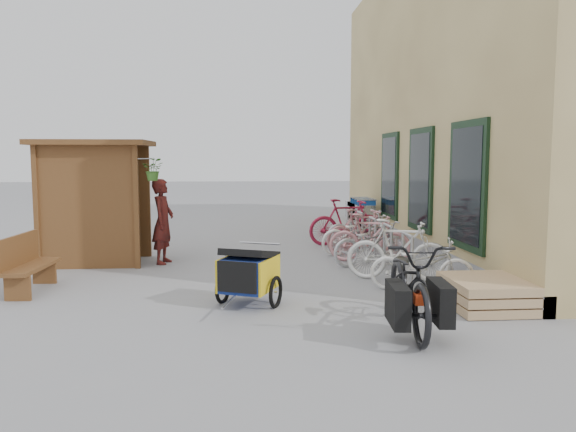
{
  "coord_description": "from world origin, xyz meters",
  "views": [
    {
      "loc": [
        -0.36,
        -8.72,
        2.08
      ],
      "look_at": [
        0.5,
        1.5,
        1.0
      ],
      "focal_mm": 35.0,
      "sensor_mm": 36.0,
      "label": 1
    }
  ],
  "objects": [
    {
      "name": "child_trailer",
      "position": [
        -0.26,
        -0.95,
        0.48
      ],
      "size": [
        0.97,
        1.47,
        0.86
      ],
      "rotation": [
        0.0,
        0.0,
        -0.41
      ],
      "color": "navy",
      "rests_on": "ground"
    },
    {
      "name": "bike_6",
      "position": [
        2.39,
        4.15,
        0.42
      ],
      "size": [
        1.69,
        0.91,
        0.84
      ],
      "primitive_type": "imported",
      "rotation": [
        0.0,
        0.0,
        1.8
      ],
      "color": "#B6B6BB",
      "rests_on": "ground"
    },
    {
      "name": "building",
      "position": [
        6.49,
        4.5,
        3.49
      ],
      "size": [
        6.07,
        13.0,
        7.0
      ],
      "color": "#DDC47F",
      "rests_on": "ground"
    },
    {
      "name": "bike_rack",
      "position": [
        2.3,
        2.4,
        0.52
      ],
      "size": [
        0.05,
        5.35,
        0.86
      ],
      "color": "#A5A8AD",
      "rests_on": "ground"
    },
    {
      "name": "kiosk",
      "position": [
        -3.28,
        2.47,
        1.55
      ],
      "size": [
        2.49,
        1.65,
        2.4
      ],
      "color": "brown",
      "rests_on": "ground"
    },
    {
      "name": "bike_5",
      "position": [
        2.23,
        3.13,
        0.49
      ],
      "size": [
        1.68,
        0.8,
        0.97
      ],
      "primitive_type": "imported",
      "rotation": [
        0.0,
        0.0,
        1.79
      ],
      "color": "#D5898D",
      "rests_on": "ground"
    },
    {
      "name": "bike_4",
      "position": [
        2.15,
        2.89,
        0.44
      ],
      "size": [
        1.73,
        0.73,
        0.88
      ],
      "primitive_type": "imported",
      "rotation": [
        0.0,
        0.0,
        1.66
      ],
      "color": "white",
      "rests_on": "ground"
    },
    {
      "name": "bike_3",
      "position": [
        2.17,
        2.08,
        0.49
      ],
      "size": [
        1.68,
        0.88,
        0.97
      ],
      "primitive_type": "imported",
      "rotation": [
        0.0,
        0.0,
        1.29
      ],
      "color": "#D5898D",
      "rests_on": "ground"
    },
    {
      "name": "pallet_stack",
      "position": [
        3.0,
        -1.4,
        0.21
      ],
      "size": [
        1.0,
        1.2,
        0.4
      ],
      "color": "tan",
      "rests_on": "ground"
    },
    {
      "name": "bike_7",
      "position": [
        2.12,
        4.31,
        0.55
      ],
      "size": [
        1.89,
        0.8,
        1.1
      ],
      "primitive_type": "imported",
      "rotation": [
        0.0,
        0.0,
        1.73
      ],
      "color": "maroon",
      "rests_on": "ground"
    },
    {
      "name": "person_kiosk",
      "position": [
        -1.88,
        2.31,
        0.83
      ],
      "size": [
        0.51,
        0.67,
        1.66
      ],
      "primitive_type": "imported",
      "rotation": [
        0.0,
        0.0,
        1.38
      ],
      "color": "maroon",
      "rests_on": "ground"
    },
    {
      "name": "cargo_bike",
      "position": [
        1.66,
        -2.25,
        0.55
      ],
      "size": [
        0.92,
        2.17,
        1.11
      ],
      "rotation": [
        0.0,
        0.0,
        -0.09
      ],
      "color": "black",
      "rests_on": "ground"
    },
    {
      "name": "ground",
      "position": [
        0.0,
        0.0,
        0.0
      ],
      "size": [
        80.0,
        80.0,
        0.0
      ],
      "primitive_type": "plane",
      "color": "gray"
    },
    {
      "name": "bike_1",
      "position": [
        2.27,
        0.4,
        0.52
      ],
      "size": [
        1.81,
        1.02,
        1.05
      ],
      "primitive_type": "imported",
      "rotation": [
        0.0,
        0.0,
        1.24
      ],
      "color": "white",
      "rests_on": "ground"
    },
    {
      "name": "shopping_carts",
      "position": [
        3.0,
        6.91,
        0.55
      ],
      "size": [
        0.53,
        1.79,
        0.95
      ],
      "color": "silver",
      "rests_on": "ground"
    },
    {
      "name": "bench",
      "position": [
        -3.67,
        0.11,
        0.45
      ],
      "size": [
        0.5,
        1.43,
        0.89
      ],
      "rotation": [
        0.0,
        0.0,
        -0.06
      ],
      "color": "brown",
      "rests_on": "ground"
    },
    {
      "name": "bike_2",
      "position": [
        2.13,
        1.79,
        0.43
      ],
      "size": [
        1.73,
        1.06,
        0.86
      ],
      "primitive_type": "imported",
      "rotation": [
        0.0,
        0.0,
        1.9
      ],
      "color": "#B6B6BB",
      "rests_on": "ground"
    },
    {
      "name": "bike_0",
      "position": [
        2.43,
        -0.34,
        0.41
      ],
      "size": [
        1.66,
        0.92,
        0.83
      ],
      "primitive_type": "imported",
      "rotation": [
        0.0,
        0.0,
        1.32
      ],
      "color": "white",
      "rests_on": "ground"
    }
  ]
}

